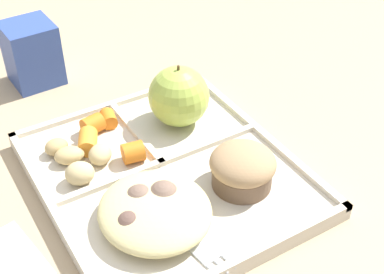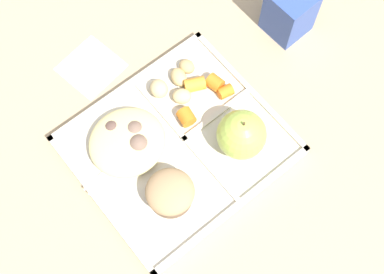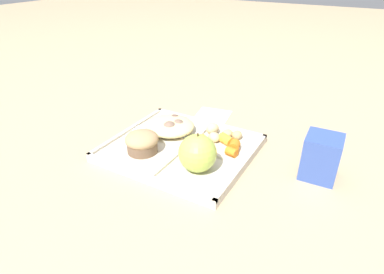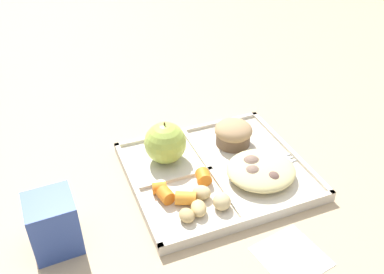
{
  "view_description": "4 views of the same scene",
  "coord_description": "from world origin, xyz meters",
  "px_view_note": "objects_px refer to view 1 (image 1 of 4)",
  "views": [
    {
      "loc": [
        0.43,
        -0.23,
        0.45
      ],
      "look_at": [
        -0.01,
        0.04,
        0.04
      ],
      "focal_mm": 50.65,
      "sensor_mm": 36.0,
      "label": 1
    },
    {
      "loc": [
        0.18,
        0.26,
        0.82
      ],
      "look_at": [
        -0.02,
        0.01,
        0.04
      ],
      "focal_mm": 48.88,
      "sensor_mm": 36.0,
      "label": 2
    },
    {
      "loc": [
        -0.35,
        0.55,
        0.41
      ],
      "look_at": [
        -0.04,
        0.02,
        0.06
      ],
      "focal_mm": 30.0,
      "sensor_mm": 36.0,
      "label": 3
    },
    {
      "loc": [
        -0.27,
        -0.55,
        0.52
      ],
      "look_at": [
        -0.03,
        0.05,
        0.07
      ],
      "focal_mm": 39.25,
      "sensor_mm": 36.0,
      "label": 4
    }
  ],
  "objects_px": {
    "lunch_tray": "(167,175)",
    "bran_muffin": "(243,168)",
    "green_apple": "(179,96)",
    "plastic_fork": "(187,234)",
    "milk_carton": "(32,54)"
  },
  "relations": [
    {
      "from": "lunch_tray",
      "to": "bran_muffin",
      "type": "distance_m",
      "value": 0.1
    },
    {
      "from": "bran_muffin",
      "to": "plastic_fork",
      "type": "relative_size",
      "value": 0.48
    },
    {
      "from": "lunch_tray",
      "to": "milk_carton",
      "type": "relative_size",
      "value": 3.43
    },
    {
      "from": "green_apple",
      "to": "bran_muffin",
      "type": "distance_m",
      "value": 0.15
    },
    {
      "from": "plastic_fork",
      "to": "milk_carton",
      "type": "distance_m",
      "value": 0.4
    },
    {
      "from": "lunch_tray",
      "to": "green_apple",
      "type": "xyz_separation_m",
      "value": [
        -0.08,
        0.06,
        0.05
      ]
    },
    {
      "from": "green_apple",
      "to": "bran_muffin",
      "type": "height_order",
      "value": "green_apple"
    },
    {
      "from": "bran_muffin",
      "to": "green_apple",
      "type": "bearing_deg",
      "value": 180.0
    },
    {
      "from": "plastic_fork",
      "to": "bran_muffin",
      "type": "bearing_deg",
      "value": 109.59
    },
    {
      "from": "green_apple",
      "to": "bran_muffin",
      "type": "relative_size",
      "value": 1.13
    },
    {
      "from": "green_apple",
      "to": "milk_carton",
      "type": "bearing_deg",
      "value": -150.71
    },
    {
      "from": "green_apple",
      "to": "plastic_fork",
      "type": "relative_size",
      "value": 0.54
    },
    {
      "from": "bran_muffin",
      "to": "plastic_fork",
      "type": "xyz_separation_m",
      "value": [
        0.03,
        -0.09,
        -0.02
      ]
    },
    {
      "from": "green_apple",
      "to": "milk_carton",
      "type": "relative_size",
      "value": 0.91
    },
    {
      "from": "lunch_tray",
      "to": "green_apple",
      "type": "distance_m",
      "value": 0.11
    }
  ]
}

